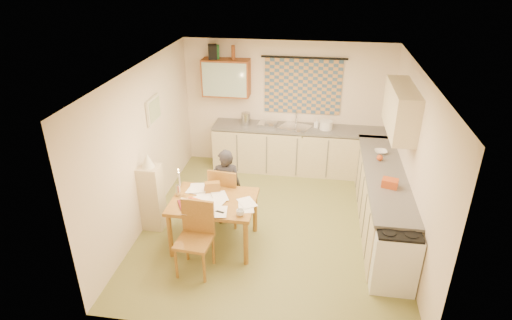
% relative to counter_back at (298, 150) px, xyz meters
% --- Properties ---
extents(floor, '(4.00, 4.50, 0.02)m').
position_rel_counter_back_xyz_m(floor, '(-0.27, -1.95, -0.46)').
color(floor, olive).
rests_on(floor, ground).
extents(ceiling, '(4.00, 4.50, 0.02)m').
position_rel_counter_back_xyz_m(ceiling, '(-0.27, -1.95, 2.06)').
color(ceiling, white).
rests_on(ceiling, floor).
extents(wall_back, '(4.00, 0.02, 2.50)m').
position_rel_counter_back_xyz_m(wall_back, '(-0.27, 0.31, 0.80)').
color(wall_back, beige).
rests_on(wall_back, floor).
extents(wall_front, '(4.00, 0.02, 2.50)m').
position_rel_counter_back_xyz_m(wall_front, '(-0.27, -4.21, 0.80)').
color(wall_front, beige).
rests_on(wall_front, floor).
extents(wall_left, '(0.02, 4.50, 2.50)m').
position_rel_counter_back_xyz_m(wall_left, '(-2.28, -1.95, 0.80)').
color(wall_left, beige).
rests_on(wall_left, floor).
extents(wall_right, '(0.02, 4.50, 2.50)m').
position_rel_counter_back_xyz_m(wall_right, '(1.74, -1.95, 0.80)').
color(wall_right, beige).
rests_on(wall_right, floor).
extents(window_blind, '(1.45, 0.03, 1.05)m').
position_rel_counter_back_xyz_m(window_blind, '(0.03, 0.27, 1.20)').
color(window_blind, '#395675').
rests_on(window_blind, wall_back).
extents(curtain_rod, '(1.60, 0.04, 0.04)m').
position_rel_counter_back_xyz_m(curtain_rod, '(0.03, 0.25, 1.75)').
color(curtain_rod, black).
rests_on(curtain_rod, wall_back).
extents(wall_cabinet, '(0.90, 0.34, 0.70)m').
position_rel_counter_back_xyz_m(wall_cabinet, '(-1.42, 0.13, 1.35)').
color(wall_cabinet, brown).
rests_on(wall_cabinet, wall_back).
extents(wall_cabinet_glass, '(0.84, 0.02, 0.64)m').
position_rel_counter_back_xyz_m(wall_cabinet_glass, '(-1.42, -0.04, 1.35)').
color(wall_cabinet_glass, '#99B2A5').
rests_on(wall_cabinet_glass, wall_back).
extents(upper_cabinet_right, '(0.34, 1.30, 0.70)m').
position_rel_counter_back_xyz_m(upper_cabinet_right, '(1.56, -1.40, 1.40)').
color(upper_cabinet_right, '#C6B287').
rests_on(upper_cabinet_right, wall_right).
extents(framed_print, '(0.04, 0.50, 0.40)m').
position_rel_counter_back_xyz_m(framed_print, '(-2.24, -1.55, 1.25)').
color(framed_print, beige).
rests_on(framed_print, wall_left).
extents(print_canvas, '(0.01, 0.42, 0.32)m').
position_rel_counter_back_xyz_m(print_canvas, '(-2.22, -1.55, 1.25)').
color(print_canvas, beige).
rests_on(print_canvas, wall_left).
extents(counter_back, '(3.30, 0.62, 0.92)m').
position_rel_counter_back_xyz_m(counter_back, '(0.00, 0.00, 0.00)').
color(counter_back, '#C6B287').
rests_on(counter_back, floor).
extents(counter_right, '(0.62, 2.95, 0.92)m').
position_rel_counter_back_xyz_m(counter_right, '(1.43, -1.65, -0.00)').
color(counter_right, '#C6B287').
rests_on(counter_right, floor).
extents(stove, '(0.57, 0.57, 0.88)m').
position_rel_counter_back_xyz_m(stove, '(1.43, -3.06, -0.01)').
color(stove, white).
rests_on(stove, floor).
extents(sink, '(0.68, 0.62, 0.10)m').
position_rel_counter_back_xyz_m(sink, '(-0.07, 0.00, 0.43)').
color(sink, silver).
rests_on(sink, counter_back).
extents(tap, '(0.03, 0.03, 0.28)m').
position_rel_counter_back_xyz_m(tap, '(-0.06, 0.18, 0.61)').
color(tap, silver).
rests_on(tap, counter_back).
extents(dish_rack, '(0.38, 0.33, 0.06)m').
position_rel_counter_back_xyz_m(dish_rack, '(-0.60, -0.00, 0.50)').
color(dish_rack, silver).
rests_on(dish_rack, counter_back).
extents(kettle, '(0.21, 0.21, 0.24)m').
position_rel_counter_back_xyz_m(kettle, '(-1.03, 0.00, 0.59)').
color(kettle, silver).
rests_on(kettle, counter_back).
extents(mixing_bowl, '(0.27, 0.27, 0.16)m').
position_rel_counter_back_xyz_m(mixing_bowl, '(0.51, 0.00, 0.55)').
color(mixing_bowl, white).
rests_on(mixing_bowl, counter_back).
extents(soap_bottle, '(0.14, 0.14, 0.17)m').
position_rel_counter_back_xyz_m(soap_bottle, '(0.34, 0.05, 0.55)').
color(soap_bottle, white).
rests_on(soap_bottle, counter_back).
extents(bowl, '(0.25, 0.25, 0.05)m').
position_rel_counter_back_xyz_m(bowl, '(1.43, -0.96, 0.49)').
color(bowl, white).
rests_on(bowl, counter_right).
extents(orange_bag, '(0.25, 0.21, 0.12)m').
position_rel_counter_back_xyz_m(orange_bag, '(1.43, -2.10, 0.53)').
color(orange_bag, '#BF4A1B').
rests_on(orange_bag, counter_right).
extents(fruit_orange, '(0.10, 0.10, 0.10)m').
position_rel_counter_back_xyz_m(fruit_orange, '(1.38, -1.25, 0.52)').
color(fruit_orange, '#BF4A1B').
rests_on(fruit_orange, counter_right).
extents(speaker, '(0.21, 0.23, 0.26)m').
position_rel_counter_back_xyz_m(speaker, '(-1.67, 0.13, 1.83)').
color(speaker, black).
rests_on(speaker, wall_cabinet).
extents(bottle_green, '(0.08, 0.08, 0.26)m').
position_rel_counter_back_xyz_m(bottle_green, '(-1.57, 0.13, 1.83)').
color(bottle_green, '#195926').
rests_on(bottle_green, wall_cabinet).
extents(bottle_brown, '(0.08, 0.08, 0.26)m').
position_rel_counter_back_xyz_m(bottle_brown, '(-1.28, 0.13, 1.83)').
color(bottle_brown, brown).
rests_on(bottle_brown, wall_cabinet).
extents(dining_table, '(1.21, 0.92, 0.75)m').
position_rel_counter_back_xyz_m(dining_table, '(-1.06, -2.57, -0.07)').
color(dining_table, brown).
rests_on(dining_table, floor).
extents(chair_far, '(0.50, 0.50, 1.00)m').
position_rel_counter_back_xyz_m(chair_far, '(-1.00, -1.97, -0.14)').
color(chair_far, brown).
rests_on(chair_far, floor).
extents(chair_near, '(0.49, 0.49, 1.01)m').
position_rel_counter_back_xyz_m(chair_near, '(-1.18, -3.20, -0.14)').
color(chair_near, brown).
rests_on(chair_near, floor).
extents(person, '(0.59, 0.49, 1.29)m').
position_rel_counter_back_xyz_m(person, '(-1.00, -2.00, 0.19)').
color(person, black).
rests_on(person, floor).
extents(shelf_stand, '(0.32, 0.30, 1.07)m').
position_rel_counter_back_xyz_m(shelf_stand, '(-2.11, -2.29, 0.08)').
color(shelf_stand, '#C6B287').
rests_on(shelf_stand, floor).
extents(lampshade, '(0.20, 0.20, 0.22)m').
position_rel_counter_back_xyz_m(lampshade, '(-2.11, -2.29, 0.72)').
color(lampshade, beige).
rests_on(lampshade, shelf_stand).
extents(letter_rack, '(0.24, 0.16, 0.16)m').
position_rel_counter_back_xyz_m(letter_rack, '(-1.12, -2.34, 0.38)').
color(letter_rack, brown).
rests_on(letter_rack, dining_table).
extents(mug, '(0.11, 0.11, 0.09)m').
position_rel_counter_back_xyz_m(mug, '(-0.60, -2.90, 0.34)').
color(mug, white).
rests_on(mug, dining_table).
extents(magazine, '(0.43, 0.44, 0.03)m').
position_rel_counter_back_xyz_m(magazine, '(-1.49, -2.81, 0.31)').
color(magazine, maroon).
rests_on(magazine, dining_table).
extents(book, '(0.35, 0.38, 0.02)m').
position_rel_counter_back_xyz_m(book, '(-1.45, -2.67, 0.31)').
color(book, '#BF4A1B').
rests_on(book, dining_table).
extents(orange_box, '(0.14, 0.11, 0.04)m').
position_rel_counter_back_xyz_m(orange_box, '(-1.37, -2.86, 0.32)').
color(orange_box, '#BF4A1B').
rests_on(orange_box, dining_table).
extents(eyeglasses, '(0.14, 0.08, 0.02)m').
position_rel_counter_back_xyz_m(eyeglasses, '(-0.89, -2.88, 0.31)').
color(eyeglasses, black).
rests_on(eyeglasses, dining_table).
extents(candle_holder, '(0.07, 0.07, 0.18)m').
position_rel_counter_back_xyz_m(candle_holder, '(-1.59, -2.53, 0.39)').
color(candle_holder, silver).
rests_on(candle_holder, dining_table).
extents(candle, '(0.03, 0.03, 0.22)m').
position_rel_counter_back_xyz_m(candle, '(-1.55, -2.55, 0.59)').
color(candle, white).
rests_on(candle, dining_table).
extents(candle_flame, '(0.02, 0.02, 0.02)m').
position_rel_counter_back_xyz_m(candle_flame, '(-1.57, -2.49, 0.71)').
color(candle_flame, '#FFCC66').
rests_on(candle_flame, dining_table).
extents(papers, '(1.12, 0.91, 0.02)m').
position_rel_counter_back_xyz_m(papers, '(-1.09, -2.64, 0.31)').
color(papers, white).
rests_on(papers, dining_table).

